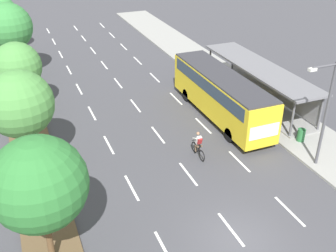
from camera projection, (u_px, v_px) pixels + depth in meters
The scene contains 16 objects.
ground_plane at pixel (238, 239), 19.01m from camera, with size 140.00×140.00×0.00m, color #424247.
median_strip at pixel (22, 100), 32.45m from camera, with size 2.60×52.00×0.12m, color brown.
sidewalk_right at pixel (213, 71), 38.26m from camera, with size 4.50×52.00×0.15m, color gray.
lane_divider_left at pixel (85, 100), 32.61m from camera, with size 0.14×47.40×0.01m.
lane_divider_center at pixel (126, 94), 33.77m from camera, with size 0.14×47.40×0.01m.
lane_divider_right at pixel (165, 87), 34.93m from camera, with size 0.14×47.40×0.01m.
bus_shelter at pixel (261, 80), 31.57m from camera, with size 2.90×12.68×2.86m.
bus at pixel (221, 91), 29.12m from camera, with size 2.54×11.29×3.37m.
cyclist at pixel (198, 146), 24.95m from camera, with size 0.46×1.82×1.71m.
median_tree_nearest at pixel (39, 184), 15.76m from camera, with size 3.97×3.97×6.16m.
median_tree_second at pixel (19, 104), 22.03m from camera, with size 3.83×3.83×6.13m.
median_tree_third at pixel (17, 66), 28.74m from camera, with size 3.51×3.51×5.43m.
median_tree_fourth at pixel (9, 27), 34.63m from camera, with size 4.09×4.09×6.66m.
median_tree_fifth at pixel (1, 11), 41.01m from camera, with size 3.01×3.01×5.84m.
streetlight at pixel (325, 109), 22.53m from camera, with size 1.91×0.24×6.50m.
trash_bin at pixel (301, 135), 26.53m from camera, with size 0.52×0.52×0.85m, color #286B38.
Camera 1 is at (-8.42, -11.74, 13.90)m, focal length 42.76 mm.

